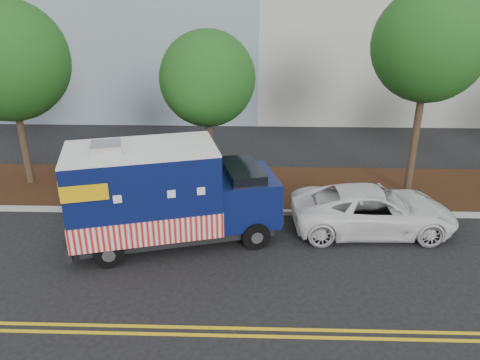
{
  "coord_description": "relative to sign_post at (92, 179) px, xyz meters",
  "views": [
    {
      "loc": [
        1.81,
        -13.13,
        7.53
      ],
      "look_at": [
        1.38,
        0.6,
        1.62
      ],
      "focal_mm": 35.0,
      "sensor_mm": 36.0,
      "label": 1
    }
  ],
  "objects": [
    {
      "name": "tree_c",
      "position": [
        11.37,
        1.52,
        4.31
      ],
      "size": [
        3.82,
        3.82,
        7.44
      ],
      "color": "#38281C",
      "rests_on": "ground"
    },
    {
      "name": "sign_post",
      "position": [
        0.0,
        0.0,
        0.0
      ],
      "size": [
        0.06,
        0.06,
        2.4
      ],
      "primitive_type": "cube",
      "color": "#473828",
      "rests_on": "ground"
    },
    {
      "name": "centerline_far",
      "position": [
        3.78,
        -6.25,
        -1.19
      ],
      "size": [
        120.0,
        0.1,
        0.01
      ],
      "primitive_type": "cube",
      "color": "gold",
      "rests_on": "ground"
    },
    {
      "name": "ground",
      "position": [
        3.78,
        -1.55,
        -1.2
      ],
      "size": [
        120.0,
        120.0,
        0.0
      ],
      "primitive_type": "plane",
      "color": "black",
      "rests_on": "ground"
    },
    {
      "name": "tree_a",
      "position": [
        -3.24,
        2.05,
        3.66
      ],
      "size": [
        4.34,
        4.34,
        7.04
      ],
      "color": "#38281C",
      "rests_on": "ground"
    },
    {
      "name": "white_car",
      "position": [
        9.44,
        -1.13,
        -0.48
      ],
      "size": [
        5.28,
        2.57,
        1.45
      ],
      "primitive_type": "imported",
      "rotation": [
        0.0,
        0.0,
        1.6
      ],
      "color": "white",
      "rests_on": "ground"
    },
    {
      "name": "curb",
      "position": [
        3.78,
        -0.15,
        -1.12
      ],
      "size": [
        120.0,
        0.18,
        0.15
      ],
      "primitive_type": "cube",
      "color": "#9E9E99",
      "rests_on": "ground"
    },
    {
      "name": "mulch_strip",
      "position": [
        3.78,
        1.95,
        -1.12
      ],
      "size": [
        120.0,
        4.0,
        0.15
      ],
      "primitive_type": "cube",
      "color": "black",
      "rests_on": "ground"
    },
    {
      "name": "food_truck",
      "position": [
        2.88,
        -2.06,
        0.31
      ],
      "size": [
        6.69,
        3.85,
        3.33
      ],
      "rotation": [
        0.0,
        0.0,
        0.26
      ],
      "color": "black",
      "rests_on": "ground"
    },
    {
      "name": "centerline_near",
      "position": [
        3.78,
        -6.0,
        -1.19
      ],
      "size": [
        120.0,
        0.1,
        0.01
      ],
      "primitive_type": "cube",
      "color": "gold",
      "rests_on": "ground"
    },
    {
      "name": "tree_b",
      "position": [
        3.96,
        1.43,
        3.18
      ],
      "size": [
        3.32,
        3.32,
        6.05
      ],
      "color": "#38281C",
      "rests_on": "ground"
    }
  ]
}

